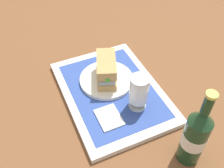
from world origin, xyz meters
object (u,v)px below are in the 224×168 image
(plate, at_px, (107,79))
(sandwich, at_px, (107,70))
(beer_bottle, at_px, (195,136))
(beer_glass, at_px, (139,91))

(plate, relative_size, sandwich, 1.32)
(beer_bottle, bearing_deg, sandwich, -164.52)
(plate, bearing_deg, beer_bottle, 15.17)
(beer_glass, bearing_deg, sandwich, -162.48)
(plate, height_order, sandwich, sandwich)
(plate, xyz_separation_m, beer_glass, (0.15, 0.04, 0.06))
(beer_glass, relative_size, beer_bottle, 0.47)
(plate, bearing_deg, beer_glass, 16.72)
(sandwich, xyz_separation_m, beer_glass, (0.14, 0.05, 0.01))
(plate, height_order, beer_bottle, beer_bottle)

